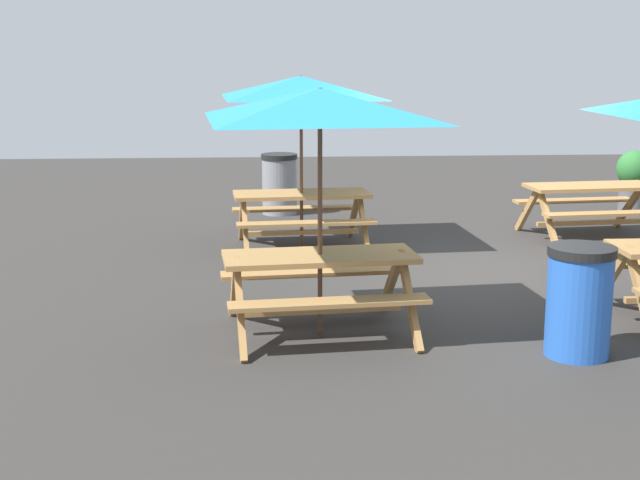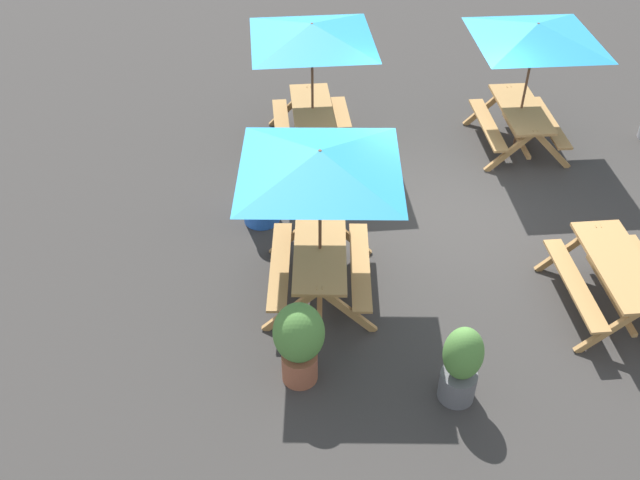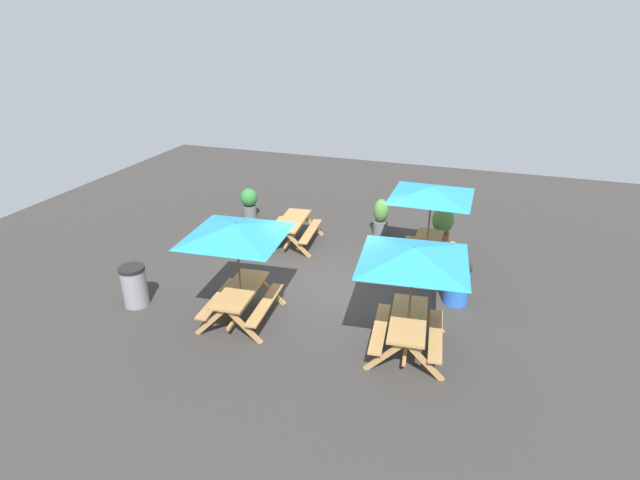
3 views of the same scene
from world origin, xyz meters
The scene contains 7 objects.
ground_plane centered at (0.00, 0.00, 0.00)m, with size 24.00×24.00×0.00m, color #33302D.
picnic_table_0 centered at (1.93, -1.57, 1.99)m, with size 2.82×2.82×2.34m.
picnic_table_1 centered at (1.91, 2.09, 1.99)m, with size 2.81×2.81×2.34m.
picnic_table_3 centered at (-2.19, -1.99, 0.56)m, with size 1.92×1.67×0.81m.
trash_bin_gray centered at (2.17, -4.19, 0.49)m, with size 0.59×0.59×0.98m.
trash_bin_blue centered at (-0.30, 2.87, 0.49)m, with size 0.59×0.59×0.98m.
potted_plant_1 centered at (-3.70, -4.12, 0.56)m, with size 0.57×0.57×1.00m.
Camera 1 is at (2.43, 10.17, 2.64)m, focal length 50.00 mm.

